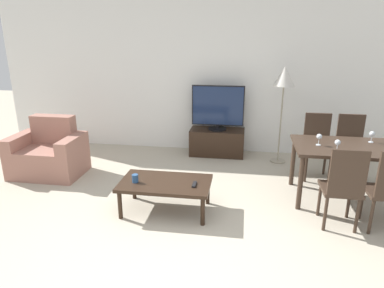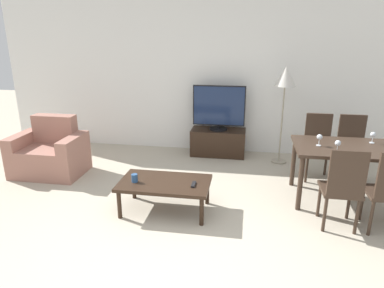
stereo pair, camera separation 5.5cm
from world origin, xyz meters
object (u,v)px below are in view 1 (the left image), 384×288
tv_stand (217,142)px  cup_white_near (135,178)px  armchair (49,154)px  wine_glass_center (338,143)px  dining_chair_far (350,145)px  remote_primary (194,184)px  dining_table (349,152)px  dining_chair_near (343,185)px  coffee_table (165,185)px  floor_lamp (284,81)px  wine_glass_left (319,137)px  tv (218,108)px  wine_glass_right (372,135)px  dining_chair_far_left (317,143)px

tv_stand → cup_white_near: bearing=-109.8°
armchair → wine_glass_center: bearing=-6.5°
dining_chair_far → remote_primary: size_ratio=6.27×
dining_table → dining_chair_far: dining_chair_far is taller
tv_stand → dining_chair_far: 2.13m
wine_glass_center → dining_chair_near: bearing=-92.3°
coffee_table → wine_glass_center: 2.07m
tv_stand → cup_white_near: (-0.78, -2.17, 0.20)m
floor_lamp → wine_glass_left: floor_lamp is taller
tv → dining_chair_near: 2.68m
dining_chair_near → wine_glass_center: (0.02, 0.49, 0.31)m
dining_chair_near → wine_glass_left: bearing=101.7°
armchair → dining_table: size_ratio=0.77×
dining_chair_near → floor_lamp: (-0.48, 1.98, 0.83)m
dining_chair_near → dining_chair_far: 1.53m
cup_white_near → wine_glass_right: 3.01m
armchair → remote_primary: size_ratio=6.76×
tv → dining_chair_near: tv is taller
dining_table → tv_stand: bearing=140.3°
dining_chair_far_left → remote_primary: 2.15m
tv_stand → dining_chair_far_left: (1.52, -0.72, 0.29)m
armchair → floor_lamp: floor_lamp is taller
wine_glass_left → tv_stand: bearing=132.8°
dining_chair_far_left → floor_lamp: 1.09m
tv → wine_glass_left: tv is taller
tv_stand → tv: tv is taller
wine_glass_center → wine_glass_right: 0.68m
wine_glass_right → dining_chair_far_left: bearing=135.1°
wine_glass_left → coffee_table: bearing=-161.1°
tv_stand → coffee_table: 2.15m
dining_chair_near → wine_glass_center: bearing=87.7°
remote_primary → cup_white_near: cup_white_near is taller
dining_table → remote_primary: bearing=-159.4°
dining_table → floor_lamp: floor_lamp is taller
remote_primary → wine_glass_center: (1.62, 0.45, 0.43)m
dining_table → tv: bearing=140.3°
floor_lamp → wine_glass_center: size_ratio=10.71×
wine_glass_left → wine_glass_right: size_ratio=1.00×
tv_stand → wine_glass_center: size_ratio=6.38×
coffee_table → dining_chair_far_left: dining_chair_far_left is taller
dining_chair_near → tv: bearing=124.8°
dining_chair_far → remote_primary: dining_chair_far is taller
coffee_table → dining_chair_far: dining_chair_far is taller
dining_chair_near → dining_table: bearing=72.4°
tv → dining_chair_far: (1.98, -0.72, -0.32)m
dining_chair_far → wine_glass_center: dining_chair_far is taller
wine_glass_right → coffee_table: bearing=-161.3°
coffee_table → floor_lamp: 2.61m
dining_table → dining_chair_far: bearing=72.4°
floor_lamp → wine_glass_right: (1.02, -1.06, -0.52)m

